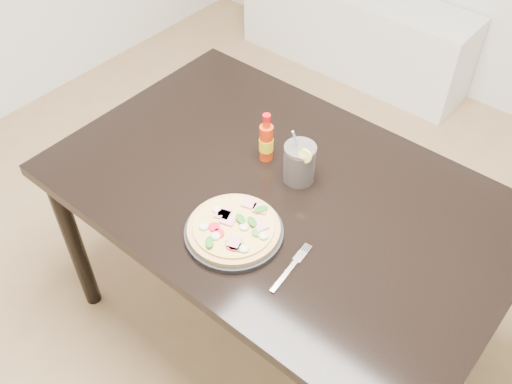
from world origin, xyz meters
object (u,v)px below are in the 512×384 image
Objects in this scene: dining_table at (281,207)px; pizza at (234,228)px; hot_sauce_bottle at (266,142)px; plate at (234,232)px; cola_cup at (299,164)px; media_console at (353,30)px; fork at (292,266)px.

dining_table is 0.25m from pizza.
hot_sauce_bottle is (-0.13, 0.31, 0.04)m from pizza.
plate is 0.30m from cola_cup.
dining_table reaches higher than media_console.
hot_sauce_bottle reaches higher than plate.
fork is at bearing -55.89° from cola_cup.
hot_sauce_bottle is at bearing 113.69° from pizza.
pizza is 0.30m from cola_cup.
fork is at bearing -62.89° from media_console.
dining_table is 0.31m from fork.
dining_table is at bearing 92.57° from pizza.
cola_cup is at bearing 80.76° from dining_table.
plate is 1.47× the size of fork.
cola_cup reaches higher than plate.
hot_sauce_bottle is at bearing -68.06° from media_console.
fork is (0.33, -0.29, -0.07)m from hot_sauce_bottle.
hot_sauce_bottle reaches higher than fork.
dining_table is at bearing -99.24° from cola_cup.
dining_table is 8.12× the size of hot_sauce_bottle.
plate is 0.02m from pizza.
hot_sauce_bottle reaches higher than pizza.
dining_table is 5.39× the size of pizza.
fork reaches higher than media_console.
pizza is 0.34m from hot_sauce_bottle.
plate is 0.19m from fork.
cola_cup is (0.00, 0.30, 0.05)m from plate.
hot_sauce_bottle reaches higher than media_console.
media_console is at bearing 111.94° from hot_sauce_bottle.
dining_table is 0.24m from plate.
media_console is (-0.66, 1.63, -0.57)m from hot_sauce_bottle.
hot_sauce_bottle is 0.91× the size of fork.
pizza is at bearing -67.78° from media_console.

